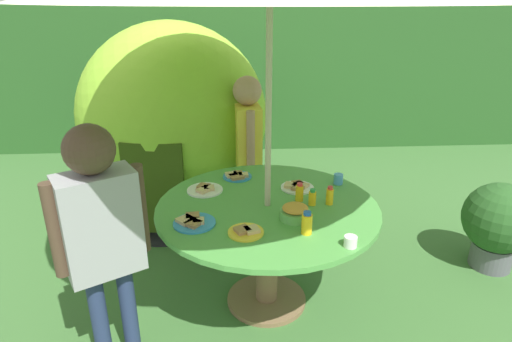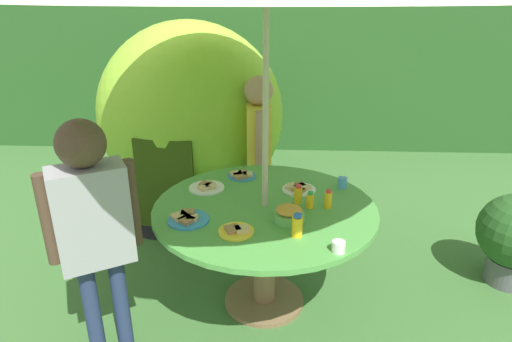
# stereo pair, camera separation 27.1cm
# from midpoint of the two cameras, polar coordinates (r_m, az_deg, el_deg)

# --- Properties ---
(ground_plane) EXTENTS (10.00, 10.00, 0.02)m
(ground_plane) POSITION_cam_midpoint_polar(r_m,az_deg,el_deg) (3.04, -1.28, -16.99)
(ground_plane) COLOR #3D6B33
(hedge_backdrop) EXTENTS (9.00, 0.70, 1.82)m
(hedge_backdrop) POSITION_cam_midpoint_polar(r_m,az_deg,el_deg) (5.91, -2.71, 12.32)
(hedge_backdrop) COLOR #285623
(hedge_backdrop) RESTS_ON ground_plane
(garden_table) EXTENTS (1.36, 1.36, 0.72)m
(garden_table) POSITION_cam_midpoint_polar(r_m,az_deg,el_deg) (2.71, -1.38, -7.38)
(garden_table) COLOR brown
(garden_table) RESTS_ON ground_plane
(wooden_chair) EXTENTS (0.63, 0.62, 0.94)m
(wooden_chair) POSITION_cam_midpoint_polar(r_m,az_deg,el_deg) (3.84, -12.27, 0.77)
(wooden_chair) COLOR brown
(wooden_chair) RESTS_ON ground_plane
(dome_tent) EXTENTS (1.96, 1.96, 1.72)m
(dome_tent) POSITION_cam_midpoint_polar(r_m,az_deg,el_deg) (4.15, -12.74, 6.87)
(dome_tent) COLOR #8CC633
(dome_tent) RESTS_ON ground_plane
(potted_plant) EXTENTS (0.52, 0.52, 0.67)m
(potted_plant) POSITION_cam_midpoint_polar(r_m,az_deg,el_deg) (3.56, 27.63, -6.04)
(potted_plant) COLOR #595960
(potted_plant) RESTS_ON ground_plane
(child_in_yellow_shirt) EXTENTS (0.23, 0.45, 1.34)m
(child_in_yellow_shirt) POSITION_cam_midpoint_polar(r_m,az_deg,el_deg) (3.50, -3.35, 4.59)
(child_in_yellow_shirt) COLOR #3F3F47
(child_in_yellow_shirt) RESTS_ON ground_plane
(child_in_grey_shirt) EXTENTS (0.41, 0.35, 1.38)m
(child_in_grey_shirt) POSITION_cam_midpoint_polar(r_m,az_deg,el_deg) (2.27, -23.19, -6.61)
(child_in_grey_shirt) COLOR navy
(child_in_grey_shirt) RESTS_ON ground_plane
(snack_bowl) EXTENTS (0.18, 0.18, 0.09)m
(snack_bowl) POSITION_cam_midpoint_polar(r_m,az_deg,el_deg) (2.46, 2.06, -5.56)
(snack_bowl) COLOR #66B259
(snack_bowl) RESTS_ON garden_table
(plate_center_back) EXTENTS (0.20, 0.20, 0.03)m
(plate_center_back) POSITION_cam_midpoint_polar(r_m,az_deg,el_deg) (2.34, -4.66, -8.06)
(plate_center_back) COLOR yellow
(plate_center_back) RESTS_ON garden_table
(plate_front_edge) EXTENTS (0.23, 0.23, 0.03)m
(plate_front_edge) POSITION_cam_midpoint_polar(r_m,az_deg,el_deg) (2.86, -9.48, -2.48)
(plate_front_edge) COLOR white
(plate_front_edge) RESTS_ON garden_table
(plate_center_front) EXTENTS (0.22, 0.22, 0.03)m
(plate_center_front) POSITION_cam_midpoint_polar(r_m,az_deg,el_deg) (2.86, 2.76, -2.14)
(plate_center_front) COLOR white
(plate_center_front) RESTS_ON garden_table
(plate_far_right) EXTENTS (0.24, 0.24, 0.03)m
(plate_far_right) POSITION_cam_midpoint_polar(r_m,az_deg,el_deg) (2.47, -11.45, -6.68)
(plate_far_right) COLOR #338CD8
(plate_far_right) RESTS_ON garden_table
(plate_far_left) EXTENTS (0.20, 0.20, 0.03)m
(plate_far_left) POSITION_cam_midpoint_polar(r_m,az_deg,el_deg) (3.04, -5.08, -0.69)
(plate_far_left) COLOR #338CD8
(plate_far_left) RESTS_ON garden_table
(juice_bottle_near_left) EXTENTS (0.06, 0.06, 0.13)m
(juice_bottle_near_left) POSITION_cam_midpoint_polar(r_m,az_deg,el_deg) (2.31, 3.41, -7.02)
(juice_bottle_near_left) COLOR yellow
(juice_bottle_near_left) RESTS_ON garden_table
(juice_bottle_near_right) EXTENTS (0.05, 0.05, 0.12)m
(juice_bottle_near_right) POSITION_cam_midpoint_polar(r_m,az_deg,el_deg) (2.68, 2.90, -2.92)
(juice_bottle_near_right) COLOR yellow
(juice_bottle_near_right) RESTS_ON garden_table
(juice_bottle_mid_left) EXTENTS (0.05, 0.05, 0.12)m
(juice_bottle_mid_left) POSITION_cam_midpoint_polar(r_m,az_deg,el_deg) (2.65, 6.87, -3.36)
(juice_bottle_mid_left) COLOR yellow
(juice_bottle_mid_left) RESTS_ON garden_table
(juice_bottle_mid_right) EXTENTS (0.05, 0.05, 0.10)m
(juice_bottle_mid_right) POSITION_cam_midpoint_polar(r_m,az_deg,el_deg) (2.63, 4.55, -3.60)
(juice_bottle_mid_right) COLOR yellow
(juice_bottle_mid_right) RESTS_ON garden_table
(cup_near) EXTENTS (0.06, 0.06, 0.07)m
(cup_near) POSITION_cam_midpoint_polar(r_m,az_deg,el_deg) (2.95, 8.28, -1.11)
(cup_near) COLOR #4C99D8
(cup_near) RESTS_ON garden_table
(cup_far) EXTENTS (0.07, 0.07, 0.06)m
(cup_far) POSITION_cam_midpoint_polar(r_m,az_deg,el_deg) (2.24, 9.01, -9.30)
(cup_far) COLOR white
(cup_far) RESTS_ON garden_table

